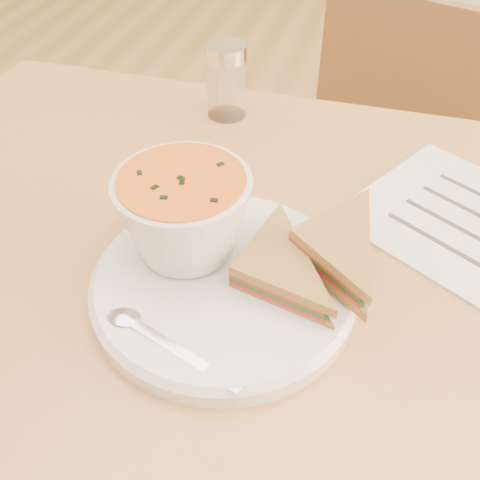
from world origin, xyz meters
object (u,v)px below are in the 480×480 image
(soup_bowl, at_px, (185,218))
(condiment_shaker, at_px, (226,81))
(plate, at_px, (224,284))
(dining_table, at_px, (259,443))
(chair_far, at_px, (347,210))

(soup_bowl, relative_size, condiment_shaker, 1.26)
(plate, xyz_separation_m, soup_bowl, (-0.04, 0.03, 0.05))
(plate, bearing_deg, dining_table, 53.22)
(chair_far, height_order, soup_bowl, soup_bowl)
(dining_table, distance_m, soup_bowl, 0.44)
(dining_table, relative_size, plate, 4.01)
(dining_table, relative_size, chair_far, 1.26)
(chair_far, height_order, plate, chair_far)
(chair_far, bearing_deg, soup_bowl, 97.01)
(chair_far, bearing_deg, plate, 101.77)
(chair_far, height_order, condiment_shaker, condiment_shaker)
(dining_table, height_order, condiment_shaker, condiment_shaker)
(dining_table, height_order, soup_bowl, soup_bowl)
(chair_far, relative_size, soup_bowl, 6.34)
(chair_far, relative_size, plate, 3.19)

